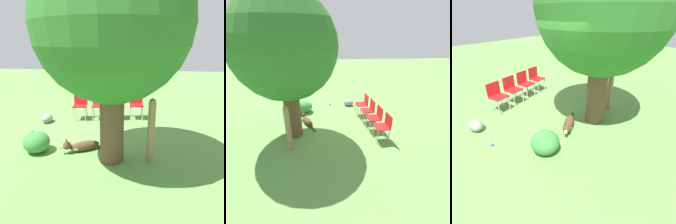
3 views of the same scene
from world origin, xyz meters
TOP-DOWN VIEW (x-y plane):
  - ground_plane at (0.00, 0.00)m, footprint 30.00×30.00m
  - oak_tree at (0.80, 0.82)m, footprint 2.91×2.91m
  - dog at (0.49, 0.06)m, footprint 0.66×1.10m
  - fence_post at (0.80, 1.62)m, footprint 0.15×0.15m
  - red_chair_0 at (-1.74, -0.52)m, footprint 0.46×0.48m
  - red_chair_1 at (-1.84, 0.08)m, footprint 0.46×0.48m
  - red_chair_2 at (-1.93, 0.69)m, footprint 0.46×0.48m
  - red_chair_3 at (-2.03, 1.30)m, footprint 0.46×0.48m
  - tennis_ball at (-0.43, -1.59)m, footprint 0.07×0.07m
  - garden_rock at (-1.28, -1.50)m, footprint 0.44×0.32m
  - low_shrub at (0.64, -0.95)m, footprint 0.61×0.61m

SIDE VIEW (x-z plane):
  - ground_plane at x=0.00m, z-range 0.00..0.00m
  - tennis_ball at x=-0.43m, z-range 0.00..0.07m
  - dog at x=0.49m, z-range -0.05..0.31m
  - garden_rock at x=-1.28m, z-range 0.00..0.27m
  - low_shrub at x=0.64m, z-range 0.00..0.49m
  - red_chair_0 at x=-1.74m, z-range 0.09..0.96m
  - red_chair_1 at x=-1.84m, z-range 0.09..0.96m
  - red_chair_2 at x=-1.93m, z-range 0.09..0.96m
  - red_chair_3 at x=-2.03m, z-range 0.09..0.96m
  - fence_post at x=0.80m, z-range 0.01..1.40m
  - oak_tree at x=0.80m, z-range 0.61..4.81m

